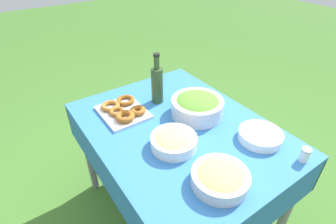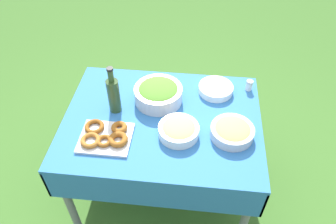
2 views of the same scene
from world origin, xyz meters
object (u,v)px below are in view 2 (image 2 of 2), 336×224
pasta_bowl (179,130)px  bread_bowl (232,131)px  salad_bowl (158,93)px  donut_platter (106,136)px  plate_stack (216,89)px  olive_oil_bottle (114,94)px

pasta_bowl → bread_bowl: bearing=-175.4°
salad_bowl → pasta_bowl: (-0.15, 0.28, -0.02)m
salad_bowl → bread_bowl: 0.52m
pasta_bowl → bread_bowl: 0.31m
salad_bowl → donut_platter: size_ratio=1.00×
pasta_bowl → donut_platter: bearing=10.5°
salad_bowl → bread_bowl: salad_bowl is taller
salad_bowl → bread_bowl: (-0.46, 0.25, -0.02)m
pasta_bowl → plate_stack: pasta_bowl is taller
donut_platter → plate_stack: size_ratio=1.35×
salad_bowl → pasta_bowl: 0.32m
salad_bowl → olive_oil_bottle: (0.25, 0.11, 0.06)m
salad_bowl → donut_platter: (0.26, 0.36, -0.04)m
pasta_bowl → olive_oil_bottle: olive_oil_bottle is taller
plate_stack → bread_bowl: bread_bowl is taller
bread_bowl → pasta_bowl: bearing=4.6°
pasta_bowl → bread_bowl: (-0.30, -0.02, -0.00)m
salad_bowl → olive_oil_bottle: olive_oil_bottle is taller
plate_stack → olive_oil_bottle: size_ratio=0.70×
plate_stack → olive_oil_bottle: olive_oil_bottle is taller
pasta_bowl → salad_bowl: bearing=-61.2°
pasta_bowl → olive_oil_bottle: 0.45m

